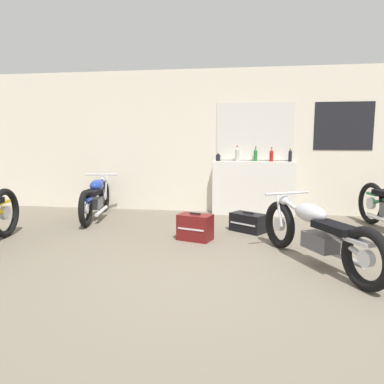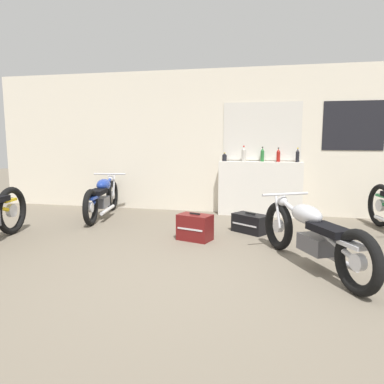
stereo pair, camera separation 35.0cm
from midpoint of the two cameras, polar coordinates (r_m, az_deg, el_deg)
ground_plane at (r=4.02m, az=0.93°, el=-13.39°), size 24.00×24.00×0.00m
wall_back at (r=7.42m, az=7.15°, el=7.63°), size 10.00×0.07×2.80m
sill_counter at (r=7.27m, az=11.68°, el=0.49°), size 1.56×0.28×1.04m
bottle_leftmost at (r=7.27m, az=6.35°, el=5.28°), size 0.09×0.09×0.16m
bottle_left_center at (r=7.22m, az=9.27°, el=5.67°), size 0.08×0.08×0.30m
bottle_center at (r=7.25m, az=12.04°, el=5.54°), size 0.07×0.07×0.28m
bottle_right_center at (r=7.21m, az=14.39°, el=5.41°), size 0.07×0.07×0.26m
bottle_rightmost at (r=7.23m, az=17.13°, el=5.31°), size 0.07×0.07×0.27m
motorcycle_blue at (r=7.15m, az=-12.14°, el=-0.72°), size 0.67×1.99×0.78m
motorcycle_silver at (r=4.53m, az=19.97°, el=-6.19°), size 1.15×1.95×0.79m
hard_case_black at (r=6.00m, az=10.54°, el=-4.73°), size 0.62×0.55×0.32m
hard_case_darkred at (r=5.47m, az=2.28°, el=-5.40°), size 0.54×0.42×0.40m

